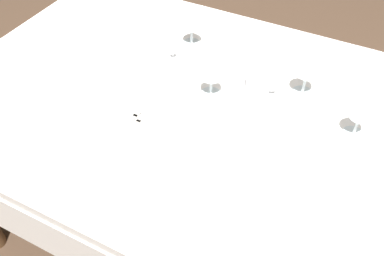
{
  "coord_description": "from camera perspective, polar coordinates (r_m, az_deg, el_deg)",
  "views": [
    {
      "loc": [
        0.37,
        -0.91,
        1.63
      ],
      "look_at": [
        -0.03,
        -0.13,
        0.76
      ],
      "focal_mm": 39.93,
      "sensor_mm": 36.0,
      "label": 1
    }
  ],
  "objects": [
    {
      "name": "ground_plane",
      "position": [
        1.91,
        2.72,
        -14.14
      ],
      "size": [
        6.0,
        6.0,
        0.0
      ],
      "primitive_type": "plane",
      "color": "#4C3828"
    },
    {
      "name": "dining_table",
      "position": [
        1.38,
        3.63,
        0.02
      ],
      "size": [
        1.8,
        1.11,
        0.74
      ],
      "color": "white",
      "rests_on": "ground"
    },
    {
      "name": "dinner_plate",
      "position": [
        1.17,
        -2.69,
        -4.06
      ],
      "size": [
        0.25,
        0.25,
        0.02
      ],
      "primitive_type": "cylinder",
      "color": "white",
      "rests_on": "dining_table"
    },
    {
      "name": "fork_outer",
      "position": [
        1.25,
        -8.6,
        -1.01
      ],
      "size": [
        0.03,
        0.22,
        0.0
      ],
      "color": "beige",
      "rests_on": "dining_table"
    },
    {
      "name": "fork_inner",
      "position": [
        1.27,
        -9.24,
        -0.27
      ],
      "size": [
        0.02,
        0.23,
        0.0
      ],
      "color": "beige",
      "rests_on": "dining_table"
    },
    {
      "name": "dinner_knife",
      "position": [
        1.14,
        4.36,
        -6.8
      ],
      "size": [
        0.03,
        0.24,
        0.0
      ],
      "color": "beige",
      "rests_on": "dining_table"
    },
    {
      "name": "spoon_soup",
      "position": [
        1.15,
        6.37,
        -6.02
      ],
      "size": [
        0.03,
        0.21,
        0.01
      ],
      "color": "beige",
      "rests_on": "dining_table"
    },
    {
      "name": "spoon_dessert",
      "position": [
        1.15,
        7.85,
        -6.52
      ],
      "size": [
        0.03,
        0.22,
        0.01
      ],
      "color": "beige",
      "rests_on": "dining_table"
    },
    {
      "name": "saucer_left",
      "position": [
        1.54,
        -4.24,
        9.66
      ],
      "size": [
        0.13,
        0.13,
        0.01
      ],
      "primitive_type": "cylinder",
      "color": "white",
      "rests_on": "dining_table"
    },
    {
      "name": "coffee_cup_left",
      "position": [
        1.52,
        -4.26,
        10.75
      ],
      "size": [
        0.1,
        0.08,
        0.06
      ],
      "color": "white",
      "rests_on": "saucer_left"
    },
    {
      "name": "saucer_right",
      "position": [
        1.4,
        8.67,
        4.84
      ],
      "size": [
        0.14,
        0.14,
        0.01
      ],
      "primitive_type": "cylinder",
      "color": "white",
      "rests_on": "dining_table"
    },
    {
      "name": "coffee_cup_right",
      "position": [
        1.37,
        8.91,
        6.05
      ],
      "size": [
        0.1,
        0.08,
        0.07
      ],
      "color": "white",
      "rests_on": "saucer_right"
    },
    {
      "name": "wine_glass_centre",
      "position": [
        1.55,
        -0.07,
        14.29
      ],
      "size": [
        0.07,
        0.07,
        0.15
      ],
      "color": "silver",
      "rests_on": "dining_table"
    },
    {
      "name": "wine_glass_left",
      "position": [
        1.31,
        2.64,
        7.8
      ],
      "size": [
        0.07,
        0.07,
        0.15
      ],
      "color": "silver",
      "rests_on": "dining_table"
    },
    {
      "name": "wine_glass_right",
      "position": [
        1.27,
        21.79,
        2.22
      ],
      "size": [
        0.06,
        0.06,
        0.14
      ],
      "color": "silver",
      "rests_on": "dining_table"
    },
    {
      "name": "wine_glass_far",
      "position": [
        1.36,
        15.27,
        7.82
      ],
      "size": [
        0.07,
        0.07,
        0.15
      ],
      "color": "silver",
      "rests_on": "dining_table"
    }
  ]
}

